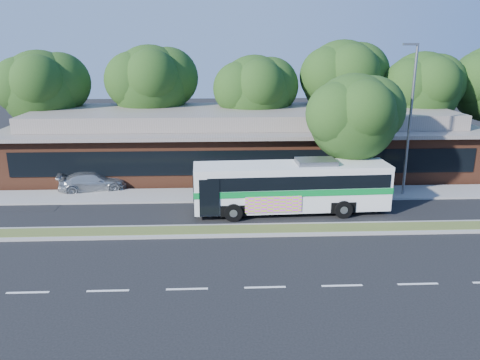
{
  "coord_description": "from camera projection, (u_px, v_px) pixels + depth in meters",
  "views": [
    {
      "loc": [
        -1.67,
        -21.07,
        9.03
      ],
      "look_at": [
        -0.62,
        2.97,
        2.0
      ],
      "focal_mm": 35.0,
      "sensor_mm": 36.0,
      "label": 1
    }
  ],
  "objects": [
    {
      "name": "tree_bg_c",
      "position": [
        259.0,
        90.0,
        35.81
      ],
      "size": [
        6.24,
        5.6,
        8.26
      ],
      "color": "black",
      "rests_on": "ground"
    },
    {
      "name": "sidewalk",
      "position": [
        248.0,
        194.0,
        28.93
      ],
      "size": [
        44.0,
        2.6,
        0.12
      ],
      "primitive_type": "cube",
      "color": "gray",
      "rests_on": "ground"
    },
    {
      "name": "plaza_building",
      "position": [
        242.0,
        140.0,
        34.67
      ],
      "size": [
        33.2,
        11.2,
        4.45
      ],
      "color": "brown",
      "rests_on": "ground"
    },
    {
      "name": "tree_bg_e",
      "position": [
        426.0,
        88.0,
        36.32
      ],
      "size": [
        6.47,
        5.8,
        8.5
      ],
      "color": "black",
      "rests_on": "ground"
    },
    {
      "name": "tree_bg_a",
      "position": [
        47.0,
        87.0,
        35.07
      ],
      "size": [
        6.47,
        5.8,
        8.63
      ],
      "color": "black",
      "rests_on": "ground"
    },
    {
      "name": "sedan",
      "position": [
        93.0,
        181.0,
        29.71
      ],
      "size": [
        4.45,
        2.49,
        1.22
      ],
      "primitive_type": "imported",
      "rotation": [
        0.0,
        0.0,
        1.76
      ],
      "color": "#ABAFB3",
      "rests_on": "ground"
    },
    {
      "name": "sidewalk_tree",
      "position": [
        359.0,
        116.0,
        26.97
      ],
      "size": [
        5.65,
        5.07,
        7.45
      ],
      "color": "black",
      "rests_on": "ground"
    },
    {
      "name": "median_strip",
      "position": [
        254.0,
        230.0,
        23.37
      ],
      "size": [
        26.0,
        1.1,
        0.15
      ],
      "primitive_type": "cube",
      "color": "#465624",
      "rests_on": "ground"
    },
    {
      "name": "tree_bg_b",
      "position": [
        156.0,
        82.0,
        36.29
      ],
      "size": [
        6.69,
        6.0,
        9.0
      ],
      "color": "black",
      "rests_on": "ground"
    },
    {
      "name": "transit_bus",
      "position": [
        292.0,
        183.0,
        25.61
      ],
      "size": [
        10.77,
        2.82,
        3.0
      ],
      "rotation": [
        0.0,
        0.0,
        0.04
      ],
      "color": "white",
      "rests_on": "ground"
    },
    {
      "name": "tree_bg_d",
      "position": [
        347.0,
        78.0,
        36.85
      ],
      "size": [
        6.91,
        6.2,
        9.37
      ],
      "color": "black",
      "rests_on": "ground"
    },
    {
      "name": "lamp_post",
      "position": [
        410.0,
        116.0,
        27.59
      ],
      "size": [
        0.93,
        0.18,
        9.07
      ],
      "color": "slate",
      "rests_on": "ground"
    },
    {
      "name": "ground",
      "position": [
        255.0,
        236.0,
        22.81
      ],
      "size": [
        120.0,
        120.0,
        0.0
      ],
      "primitive_type": "plane",
      "color": "black",
      "rests_on": "ground"
    }
  ]
}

